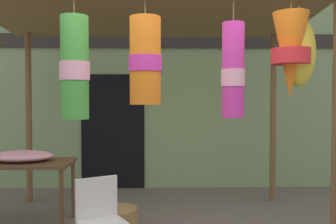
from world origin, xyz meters
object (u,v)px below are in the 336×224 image
Objects in this scene: wicker_basket_by_table at (117,220)px; folding_chair at (100,216)px; flower_heap_on_table at (23,156)px; display_table at (24,169)px.

folding_chair is at bearing -91.85° from wicker_basket_by_table.
flower_heap_on_table is 0.91× the size of folding_chair.
wicker_basket_by_table is at bearing -10.94° from display_table.
wicker_basket_by_table is (1.18, -0.23, -0.56)m from display_table.
display_table is at bearing 133.06° from folding_chair.
wicker_basket_by_table is (1.20, -0.26, -0.72)m from flower_heap_on_table.
display_table is 0.17m from flower_heap_on_table.
wicker_basket_by_table is at bearing 88.15° from folding_chair.
folding_chair is (1.14, -1.22, -0.20)m from display_table.
folding_chair reaches higher than display_table.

